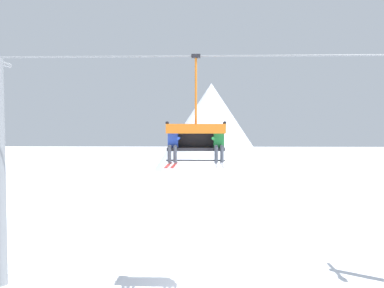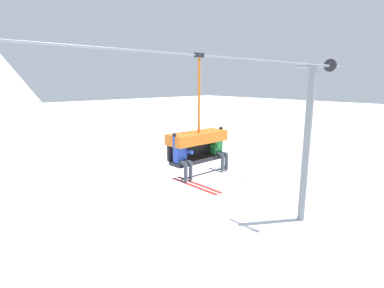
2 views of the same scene
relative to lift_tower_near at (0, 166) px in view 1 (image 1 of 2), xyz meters
name	(u,v)px [view 1 (image 1 of 2)]	position (x,y,z in m)	size (l,w,h in m)	color
ground_plane	(210,287)	(7.24, 0.02, -4.17)	(200.00, 200.00, 0.00)	white
mountain_peak_central	(211,127)	(8.04, 37.10, 1.56)	(15.21, 15.21, 11.45)	silver
lift_tower_near	(0,166)	(0.00, 0.00, 0.00)	(0.36, 1.88, 8.00)	slate
lift_cable	(216,56)	(7.39, -0.78, 3.55)	(16.78, 0.05, 0.05)	slate
chairlift_chair	(196,132)	(6.77, -0.71, 1.16)	(1.86, 0.74, 3.34)	#232328
skier_blue	(173,142)	(6.05, -0.92, 0.86)	(0.48, 1.70, 1.34)	#2847B7
skier_green	(219,142)	(7.49, -0.92, 0.86)	(0.48, 1.70, 1.34)	#23843D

